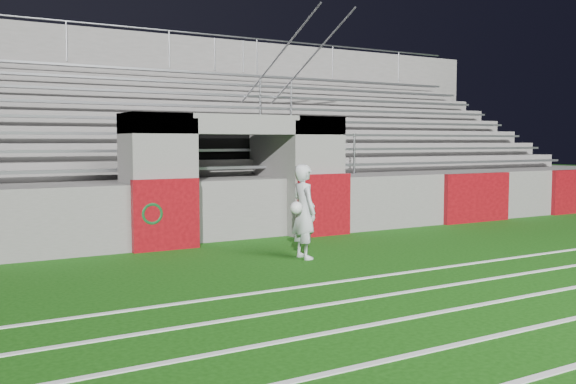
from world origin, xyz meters
TOP-DOWN VIEW (x-y plane):
  - ground at (0.00, 0.00)m, footprint 90.00×90.00m
  - stadium_structure at (0.00, 7.97)m, footprint 26.00×8.48m
  - goalkeeper_with_ball at (-0.03, 0.87)m, footprint 0.60×0.63m
  - hose_coil at (-2.09, 2.93)m, footprint 0.52×0.14m

SIDE VIEW (x-z plane):
  - ground at x=0.00m, z-range 0.00..0.00m
  - hose_coil at x=-2.09m, z-range 0.48..1.04m
  - goalkeeper_with_ball at x=-0.03m, z-range 0.00..1.66m
  - stadium_structure at x=0.00m, z-range -1.22..4.20m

